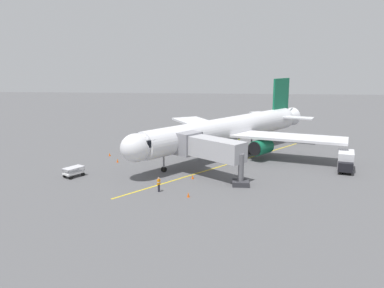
{
  "coord_description": "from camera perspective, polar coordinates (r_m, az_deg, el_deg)",
  "views": [
    {
      "loc": [
        -1.78,
        64.36,
        15.0
      ],
      "look_at": [
        3.03,
        8.86,
        3.0
      ],
      "focal_mm": 37.21,
      "sensor_mm": 36.0,
      "label": 1
    }
  ],
  "objects": [
    {
      "name": "apron_lead_in_line",
      "position": [
        57.72,
        4.99,
        -2.95
      ],
      "size": [
        25.24,
        31.33,
        0.01
      ],
      "primitive_type": "cube",
      "rotation": [
        0.0,
        0.0,
        -0.68
      ],
      "color": "yellow",
      "rests_on": "ground"
    },
    {
      "name": "safety_cone_wing_starboard",
      "position": [
        59.65,
        -10.62,
        -2.35
      ],
      "size": [
        0.32,
        0.32,
        0.55
      ],
      "primitive_type": "cone",
      "color": "#F2590F",
      "rests_on": "ground"
    },
    {
      "name": "ground_crew_marshaller",
      "position": [
        45.94,
        -4.78,
        -5.78
      ],
      "size": [
        0.39,
        0.47,
        1.71
      ],
      "color": "#23232D",
      "rests_on": "ground"
    },
    {
      "name": "ground_crew_loader",
      "position": [
        61.81,
        -5.23,
        -1.09
      ],
      "size": [
        0.45,
        0.34,
        1.71
      ],
      "color": "#23232D",
      "rests_on": "ground"
    },
    {
      "name": "box_truck_near_nose",
      "position": [
        57.83,
        21.17,
        -2.3
      ],
      "size": [
        3.14,
        4.96,
        2.62
      ],
      "color": "black",
      "rests_on": "ground"
    },
    {
      "name": "ground_crew_wing_walker",
      "position": [
        71.04,
        6.73,
        0.61
      ],
      "size": [
        0.28,
        0.42,
        1.71
      ],
      "color": "#23232D",
      "rests_on": "ground"
    },
    {
      "name": "safety_cone_nose_right",
      "position": [
        63.7,
        -11.72,
        -1.47
      ],
      "size": [
        0.32,
        0.32,
        0.55
      ],
      "primitive_type": "cone",
      "color": "#F2590F",
      "rests_on": "ground"
    },
    {
      "name": "ground_plane",
      "position": [
        66.11,
        3.28,
        -0.98
      ],
      "size": [
        220.0,
        220.0,
        0.0
      ],
      "primitive_type": "plane",
      "color": "#565659"
    },
    {
      "name": "safety_cone_wing_port",
      "position": [
        44.23,
        -0.53,
        -7.29
      ],
      "size": [
        0.32,
        0.32,
        0.55
      ],
      "primitive_type": "cone",
      "color": "#F2590F",
      "rests_on": "ground"
    },
    {
      "name": "jet_bridge",
      "position": [
        51.12,
        2.02,
        -0.55
      ],
      "size": [
        10.11,
        8.77,
        5.4
      ],
      "color": "#B7B7BC",
      "rests_on": "ground"
    },
    {
      "name": "airplane",
      "position": [
        62.93,
        5.22,
        2.04
      ],
      "size": [
        31.95,
        34.06,
        11.5
      ],
      "color": "white",
      "rests_on": "ground"
    },
    {
      "name": "baggage_cart_portside",
      "position": [
        53.77,
        -16.59,
        -3.84
      ],
      "size": [
        2.55,
        2.95,
        1.27
      ],
      "color": "white",
      "rests_on": "ground"
    },
    {
      "name": "safety_cone_nose_left",
      "position": [
        50.71,
        0.1,
        -4.72
      ],
      "size": [
        0.32,
        0.32,
        0.55
      ],
      "primitive_type": "cone",
      "color": "#F2590F",
      "rests_on": "ground"
    }
  ]
}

